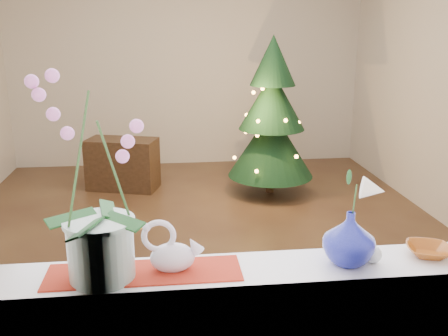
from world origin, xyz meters
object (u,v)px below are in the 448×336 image
at_px(swan, 172,247).
at_px(side_table, 123,164).
at_px(orchid_pot, 96,180).
at_px(amber_dish, 428,251).
at_px(blue_vase, 349,234).
at_px(xmas_tree, 272,116).
at_px(paperweight, 373,254).

relative_size(swan, side_table, 0.29).
bearing_deg(orchid_pot, amber_dish, 1.74).
relative_size(orchid_pot, swan, 3.28).
relative_size(blue_vase, xmas_tree, 0.14).
xyz_separation_m(paperweight, xmas_tree, (0.36, 3.54, -0.11)).
distance_m(swan, blue_vase, 0.66).
distance_m(blue_vase, side_table, 4.09).
bearing_deg(side_table, swan, -65.77).
xyz_separation_m(blue_vase, xmas_tree, (0.45, 3.53, -0.19)).
distance_m(swan, paperweight, 0.75).
bearing_deg(amber_dish, side_table, 111.47).
height_order(orchid_pot, swan, orchid_pot).
height_order(orchid_pot, paperweight, orchid_pot).
distance_m(blue_vase, amber_dish, 0.35).
height_order(swan, side_table, swan).
relative_size(orchid_pot, blue_vase, 3.13).
bearing_deg(orchid_pot, xmas_tree, 69.09).
xyz_separation_m(swan, blue_vase, (0.65, -0.01, 0.02)).
relative_size(xmas_tree, side_table, 2.23).
xyz_separation_m(paperweight, amber_dish, (0.24, 0.03, -0.02)).
distance_m(orchid_pot, amber_dish, 1.28).
xyz_separation_m(swan, side_table, (-0.52, 3.83, -0.73)).
bearing_deg(blue_vase, swan, 178.79).
height_order(paperweight, xmas_tree, xmas_tree).
relative_size(blue_vase, side_table, 0.31).
xyz_separation_m(amber_dish, side_table, (-1.50, 3.82, -0.65)).
distance_m(paperweight, side_table, 4.11).
bearing_deg(orchid_pot, paperweight, 0.32).
relative_size(orchid_pot, side_table, 0.96).
height_order(amber_dish, side_table, amber_dish).
bearing_deg(swan, amber_dish, -19.44).
bearing_deg(blue_vase, paperweight, -4.71).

